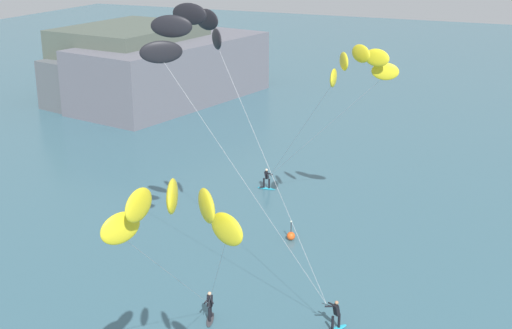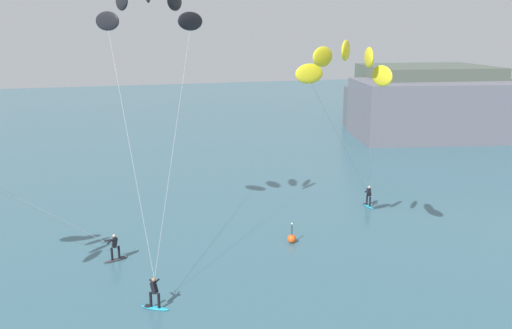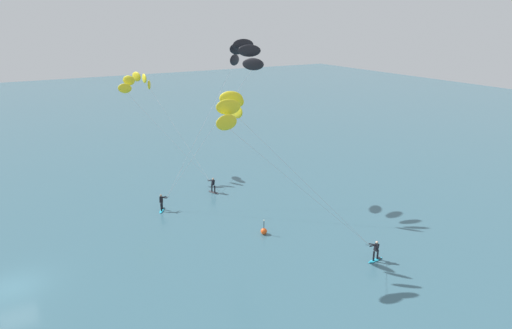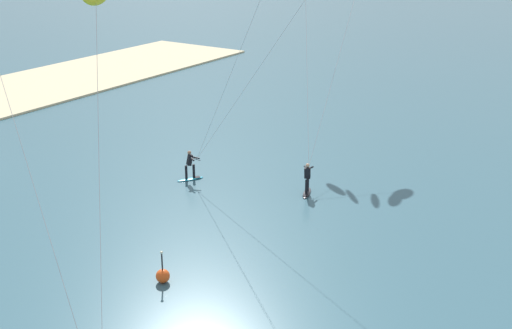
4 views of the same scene
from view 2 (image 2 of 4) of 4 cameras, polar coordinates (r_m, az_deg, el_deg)
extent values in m
ellipsoid|color=#333338|center=(33.45, -14.82, -9.86)|extent=(1.53, 0.85, 0.08)
cube|color=black|center=(33.56, -14.16, -9.64)|extent=(0.36, 0.37, 0.02)
cylinder|color=black|center=(33.21, -15.23, -9.26)|extent=(0.14, 0.14, 0.78)
cylinder|color=black|center=(33.35, -14.51, -9.11)|extent=(0.14, 0.14, 0.78)
cube|color=black|center=(33.01, -14.95, -8.09)|extent=(0.40, 0.39, 0.63)
sphere|color=tan|center=(32.86, -14.99, -7.41)|extent=(0.20, 0.20, 0.20)
cylinder|color=black|center=(32.77, -15.85, -8.04)|extent=(0.52, 0.24, 0.03)
cylinder|color=black|center=(32.76, -15.33, -7.96)|extent=(0.49, 0.48, 0.15)
cylinder|color=black|center=(32.95, -15.49, -7.83)|extent=(0.60, 0.10, 0.15)
cylinder|color=#B2B2B7|center=(29.11, -25.81, -2.67)|extent=(9.50, 5.82, 8.80)
ellipsoid|color=#23ADD1|center=(27.82, -10.78, -14.89)|extent=(1.47, 1.08, 0.08)
cube|color=black|center=(27.96, -11.57, -14.65)|extent=(0.39, 0.39, 0.02)
cylinder|color=black|center=(27.52, -10.40, -14.19)|extent=(0.14, 0.14, 0.78)
cylinder|color=black|center=(27.70, -11.25, -14.04)|extent=(0.14, 0.14, 0.78)
cube|color=black|center=(27.29, -10.90, -12.84)|extent=(0.43, 0.42, 0.63)
sphere|color=#9E7051|center=(27.10, -10.94, -12.05)|extent=(0.20, 0.20, 0.20)
cylinder|color=black|center=(27.71, -10.87, -12.05)|extent=(0.10, 0.55, 0.03)
cylinder|color=black|center=(27.46, -11.13, -12.25)|extent=(0.24, 0.60, 0.15)
cylinder|color=black|center=(27.45, -10.66, -12.24)|extent=(0.37, 0.57, 0.15)
ellipsoid|color=black|center=(32.93, -7.07, 15.04)|extent=(1.85, 1.54, 1.10)
ellipsoid|color=black|center=(32.94, -8.75, 16.96)|extent=(1.31, 1.98, 1.10)
ellipsoid|color=black|center=(33.08, -14.25, 16.68)|extent=(0.87, 2.11, 1.10)
ellipsoid|color=black|center=(33.15, -15.70, 14.62)|extent=(1.54, 1.85, 1.10)
cylinder|color=#B2B2B7|center=(29.50, -8.80, 2.40)|extent=(3.41, 7.79, 12.33)
cylinder|color=#B2B2B7|center=(29.62, -13.47, 2.22)|extent=(1.41, 8.38, 12.33)
ellipsoid|color=#23ADD1|center=(42.44, 11.96, -4.38)|extent=(0.46, 1.52, 0.08)
cube|color=black|center=(42.76, 11.68, -4.15)|extent=(0.31, 0.30, 0.02)
cylinder|color=black|center=(42.13, 12.14, -3.92)|extent=(0.14, 0.14, 0.78)
cylinder|color=black|center=(42.49, 11.84, -3.74)|extent=(0.14, 0.14, 0.78)
cube|color=black|center=(42.10, 12.04, -2.94)|extent=(0.32, 0.34, 0.63)
sphere|color=beige|center=(41.98, 12.07, -2.39)|extent=(0.20, 0.20, 0.20)
cylinder|color=black|center=(41.53, 11.93, -2.96)|extent=(0.35, 0.46, 0.03)
cylinder|color=black|center=(41.77, 12.14, -2.82)|extent=(0.24, 0.60, 0.15)
cylinder|color=black|center=(41.80, 11.84, -2.80)|extent=(0.56, 0.39, 0.15)
ellipsoid|color=yellow|center=(29.84, 5.74, 9.70)|extent=(1.75, 0.57, 1.10)
ellipsoid|color=yellow|center=(29.59, 7.18, 11.43)|extent=(1.64, 1.16, 1.10)
ellipsoid|color=yellow|center=(29.30, 9.62, 12.01)|extent=(1.28, 1.57, 1.10)
ellipsoid|color=yellow|center=(29.09, 12.04, 11.17)|extent=(0.73, 1.75, 1.10)
ellipsoid|color=yellow|center=(29.05, 13.38, 9.25)|extent=(0.57, 1.75, 1.10)
cylinder|color=#B2B2B7|center=(35.46, 9.35, 2.10)|extent=(7.88, 7.33, 9.50)
cylinder|color=#B2B2B7|center=(35.13, 12.51, 1.82)|extent=(4.70, 9.68, 9.50)
sphere|color=#EA5119|center=(34.81, 3.86, -7.96)|extent=(0.56, 0.56, 0.56)
cylinder|color=#262628|center=(34.57, 3.88, -7.00)|extent=(0.06, 0.06, 0.70)
sphere|color=#F2F2CC|center=(34.42, 3.89, -6.36)|extent=(0.12, 0.12, 0.12)
cube|color=slate|center=(71.32, 20.49, 5.58)|extent=(26.12, 15.19, 7.13)
cube|color=#4C564C|center=(74.85, 17.76, 6.78)|extent=(17.14, 13.98, 8.64)
cube|color=#565B60|center=(76.56, 18.80, 5.67)|extent=(25.06, 13.13, 5.49)
camera|label=1|loc=(33.39, -80.83, 13.28)|focal=49.46mm
camera|label=3|loc=(42.68, 59.83, 13.25)|focal=31.22mm
camera|label=4|loc=(54.19, 16.53, 13.95)|focal=47.31mm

